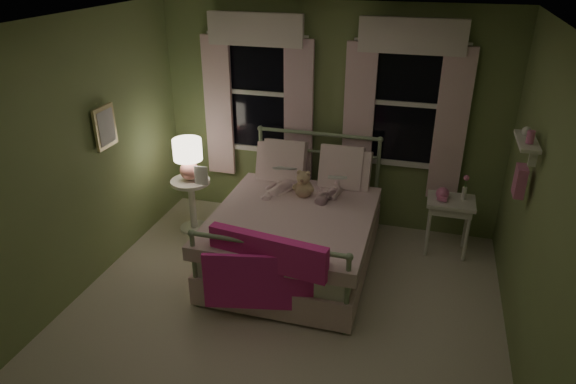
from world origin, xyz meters
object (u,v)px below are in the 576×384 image
(child_right, at_px, (333,173))
(nightstand_left, at_px, (192,198))
(bed, at_px, (297,231))
(child_left, at_px, (283,162))
(teddy_bear, at_px, (304,186))
(table_lamp, at_px, (188,156))
(nightstand_right, at_px, (450,208))

(child_right, bearing_deg, nightstand_left, 18.06)
(bed, xyz_separation_m, child_left, (-0.28, 0.42, 0.59))
(child_left, height_order, teddy_bear, child_left)
(bed, relative_size, table_lamp, 4.14)
(child_right, xyz_separation_m, nightstand_left, (-1.66, -0.07, -0.49))
(child_left, height_order, nightstand_left, child_left)
(child_right, relative_size, table_lamp, 1.39)
(table_lamp, distance_m, nightstand_right, 2.97)
(nightstand_left, distance_m, table_lamp, 0.54)
(child_left, distance_m, nightstand_right, 1.89)
(bed, relative_size, child_right, 2.98)
(nightstand_left, bearing_deg, teddy_bear, -3.59)
(teddy_bear, relative_size, table_lamp, 0.66)
(child_left, distance_m, child_right, 0.56)
(bed, height_order, child_right, child_right)
(teddy_bear, bearing_deg, nightstand_left, 176.41)
(bed, relative_size, child_left, 2.51)
(child_left, relative_size, table_lamp, 1.65)
(bed, bearing_deg, nightstand_right, 22.80)
(nightstand_right, bearing_deg, child_right, -169.80)
(child_left, height_order, nightstand_right, child_left)
(teddy_bear, xyz_separation_m, nightstand_right, (1.54, 0.39, -0.24))
(table_lamp, xyz_separation_m, nightstand_right, (2.93, 0.30, -0.40))
(child_right, xyz_separation_m, table_lamp, (-1.66, -0.07, 0.04))
(child_left, relative_size, teddy_bear, 2.51)
(bed, bearing_deg, child_right, 56.40)
(nightstand_left, bearing_deg, bed, -14.18)
(teddy_bear, height_order, nightstand_left, teddy_bear)
(nightstand_left, xyz_separation_m, nightstand_right, (2.93, 0.30, 0.13))
(child_left, xyz_separation_m, table_lamp, (-1.10, -0.07, -0.02))
(child_right, height_order, table_lamp, child_right)
(nightstand_left, relative_size, nightstand_right, 1.02)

